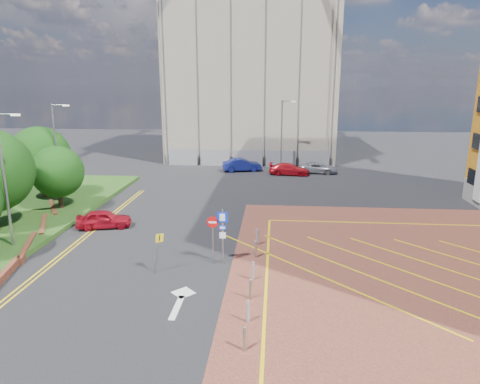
# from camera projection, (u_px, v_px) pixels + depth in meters

# --- Properties ---
(ground) EXTENTS (140.00, 140.00, 0.00)m
(ground) POSITION_uv_depth(u_px,v_px,m) (212.00, 271.00, 23.21)
(ground) COLOR black
(ground) RESTS_ON ground
(forecourt) EXTENTS (26.00, 26.00, 0.02)m
(forecourt) POSITION_uv_depth(u_px,v_px,m) (480.00, 280.00, 22.08)
(forecourt) COLOR brown
(forecourt) RESTS_ON ground
(retaining_wall) EXTENTS (6.06, 20.33, 0.40)m
(retaining_wall) POSITION_uv_depth(u_px,v_px,m) (25.00, 247.00, 26.03)
(retaining_wall) COLOR brown
(retaining_wall) RESTS_ON ground
(tree_c) EXTENTS (4.00, 4.00, 4.90)m
(tree_c) POSITION_uv_depth(u_px,v_px,m) (58.00, 172.00, 33.15)
(tree_c) COLOR #3D2B1C
(tree_c) RESTS_ON grass_bed
(tree_d) EXTENTS (5.00, 5.00, 6.08)m
(tree_d) POSITION_uv_depth(u_px,v_px,m) (40.00, 156.00, 36.11)
(tree_d) COLOR #3D2B1C
(tree_d) RESTS_ON grass_bed
(lamp_left_near) EXTENTS (1.53, 0.16, 8.00)m
(lamp_left_near) POSITION_uv_depth(u_px,v_px,m) (5.00, 175.00, 24.97)
(lamp_left_near) COLOR #9EA0A8
(lamp_left_near) RESTS_ON grass_bed
(lamp_left_far) EXTENTS (1.53, 0.16, 8.00)m
(lamp_left_far) POSITION_uv_depth(u_px,v_px,m) (57.00, 149.00, 34.79)
(lamp_left_far) COLOR #9EA0A8
(lamp_left_far) RESTS_ON grass_bed
(lamp_back) EXTENTS (1.53, 0.16, 8.00)m
(lamp_back) POSITION_uv_depth(u_px,v_px,m) (282.00, 133.00, 48.82)
(lamp_back) COLOR #9EA0A8
(lamp_back) RESTS_ON ground
(sign_cluster) EXTENTS (1.17, 0.12, 3.20)m
(sign_cluster) POSITION_uv_depth(u_px,v_px,m) (219.00, 231.00, 23.65)
(sign_cluster) COLOR #9EA0A8
(sign_cluster) RESTS_ON ground
(warning_sign) EXTENTS (0.58, 0.38, 2.25)m
(warning_sign) POSITION_uv_depth(u_px,v_px,m) (158.00, 248.00, 22.60)
(warning_sign) COLOR #9EA0A8
(warning_sign) RESTS_ON ground
(bollard_row) EXTENTS (0.14, 11.14, 0.90)m
(bollard_row) POSITION_uv_depth(u_px,v_px,m) (252.00, 278.00, 21.30)
(bollard_row) COLOR #9EA0A8
(bollard_row) RESTS_ON forecourt
(construction_building) EXTENTS (21.20, 19.20, 22.00)m
(construction_building) POSITION_uv_depth(u_px,v_px,m) (253.00, 74.00, 59.08)
(construction_building) COLOR gray
(construction_building) RESTS_ON ground
(construction_fence) EXTENTS (21.60, 0.06, 2.00)m
(construction_fence) POSITION_uv_depth(u_px,v_px,m) (256.00, 158.00, 51.84)
(construction_fence) COLOR gray
(construction_fence) RESTS_ON ground
(car_red_left) EXTENTS (4.00, 2.41, 1.27)m
(car_red_left) POSITION_uv_depth(u_px,v_px,m) (104.00, 219.00, 29.94)
(car_red_left) COLOR #A50E1D
(car_red_left) RESTS_ON ground
(car_blue_back) EXTENTS (4.66, 2.55, 1.46)m
(car_blue_back) POSITION_uv_depth(u_px,v_px,m) (242.00, 165.00, 49.12)
(car_blue_back) COLOR navy
(car_blue_back) RESTS_ON ground
(car_red_back) EXTENTS (4.57, 2.23, 1.28)m
(car_red_back) POSITION_uv_depth(u_px,v_px,m) (289.00, 169.00, 47.17)
(car_red_back) COLOR red
(car_red_back) RESTS_ON ground
(car_silver_back) EXTENTS (4.47, 2.60, 1.17)m
(car_silver_back) POSITION_uv_depth(u_px,v_px,m) (318.00, 168.00, 48.12)
(car_silver_back) COLOR #ABAAB2
(car_silver_back) RESTS_ON ground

